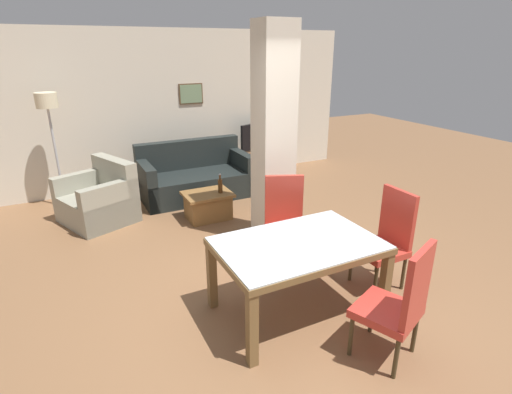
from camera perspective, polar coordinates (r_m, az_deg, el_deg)
name	(u,v)px	position (r m, az deg, el deg)	size (l,w,h in m)	color
ground_plane	(295,310)	(4.05, 5.65, -15.79)	(18.00, 18.00, 0.00)	brown
back_wall	(165,109)	(7.45, -12.83, 12.13)	(7.20, 0.09, 2.70)	beige
divider_pillar	(274,137)	(5.00, 2.52, 8.57)	(0.44, 0.40, 2.70)	beige
dining_table	(298,257)	(3.73, 5.97, -8.53)	(1.47, 0.97, 0.74)	brown
dining_chair_near_right	(399,302)	(3.39, 19.77, -13.95)	(0.60, 0.60, 1.05)	red
dining_chair_far_right	(285,220)	(4.57, 4.13, -3.34)	(0.60, 0.60, 1.05)	#B93729
dining_chair_head_right	(387,237)	(4.39, 18.19, -5.45)	(0.46, 0.46, 1.05)	#BA362A
sofa	(195,179)	(6.84, -8.67, 2.61)	(1.81, 0.93, 0.91)	black
armchair	(100,201)	(6.21, -21.44, -0.53)	(1.14, 1.19, 0.88)	#9A9884
coffee_table	(208,205)	(5.93, -6.88, -1.17)	(0.69, 0.53, 0.40)	brown
bottle	(220,185)	(5.82, -5.14, 1.65)	(0.07, 0.07, 0.29)	#4C2D14
tv_stand	(259,161)	(8.03, 0.50, 5.16)	(0.90, 0.40, 0.49)	brown
tv_screen	(260,136)	(7.91, 0.51, 8.67)	(0.95, 0.39, 0.53)	black
floor_lamp	(48,112)	(6.73, -27.53, 10.67)	(0.31, 0.31, 1.78)	#B7B7BC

